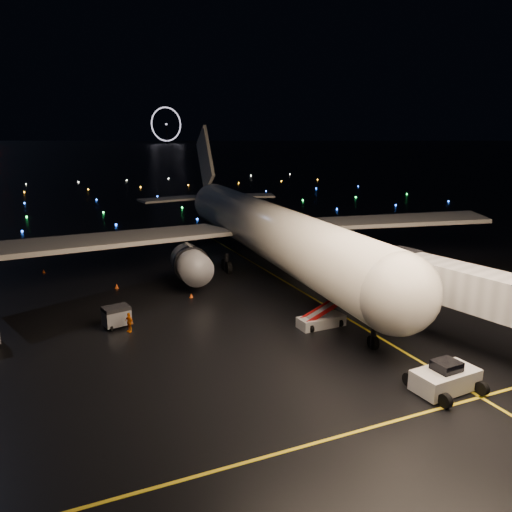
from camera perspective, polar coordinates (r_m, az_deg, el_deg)
The scene contains 14 objects.
ground at distance 331.44m, azimuth -21.67°, elevation 10.14°, with size 2000.00×2000.00×0.00m, color black.
lane_centre at distance 54.68m, azimuth 4.73°, elevation -3.75°, with size 0.25×80.00×0.02m, color yellow.
lane_cross at distance 27.74m, azimuth -2.44°, elevation -22.81°, with size 60.00×0.25×0.02m, color yellow.
airliner at distance 62.37m, azimuth -0.02°, elevation 6.82°, with size 62.44×59.32×17.69m, color beige, non-canonical shape.
pushback_tug at distance 35.95m, azimuth 20.85°, elevation -12.68°, with size 4.36×2.28×2.08m, color silver.
belt_loader at distance 44.16m, azimuth 7.50°, elevation -6.18°, with size 6.15×1.68×2.98m, color silver, non-canonical shape.
crew_c at distance 44.23m, azimuth -14.30°, elevation -7.35°, with size 1.01×0.42×1.72m, color orange.
safety_cone_0 at distance 52.09m, azimuth -7.42°, elevation -4.47°, with size 0.41×0.41×0.47m, color #F15212.
safety_cone_1 at distance 56.30m, azimuth -6.76°, elevation -2.99°, with size 0.49×0.49×0.56m, color #F15212.
safety_cone_2 at distance 56.67m, azimuth -15.65°, elevation -3.33°, with size 0.47×0.47×0.53m, color #F15212.
safety_cone_3 at distance 65.73m, azimuth -23.11°, elevation -1.60°, with size 0.41×0.41×0.47m, color #F15212.
ferris_wheel at distance 772.78m, azimuth -10.21°, elevation 14.46°, with size 50.00×4.00×52.00m, color black, non-canonical shape.
taxiway_lights at distance 138.36m, azimuth -18.18°, elevation 6.46°, with size 164.00×92.00×0.36m, color black, non-canonical shape.
baggage_cart_0 at distance 45.57m, azimuth -15.65°, elevation -6.69°, with size 2.20×1.54×1.87m, color gray.
Camera 1 is at (-12.88, -30.77, 16.61)m, focal length 35.00 mm.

